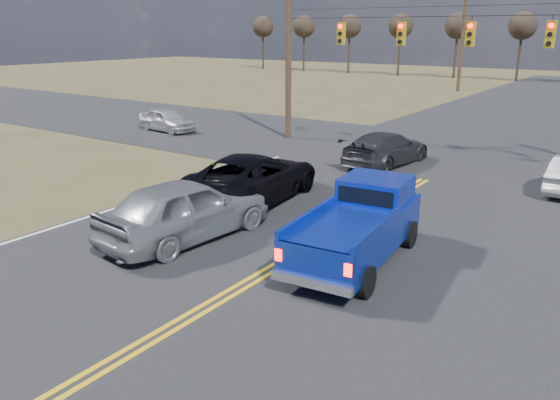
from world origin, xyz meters
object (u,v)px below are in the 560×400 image
Objects in this scene: cross_car_west at (166,120)px; black_suv at (253,177)px; silver_suv at (186,209)px; pickup_truck at (359,226)px; dgrey_car_queue at (386,148)px.

black_suv is at bearing -116.24° from cross_car_west.
silver_suv is at bearing -126.04° from cross_car_west.
black_suv reaches higher than cross_car_west.
black_suv is 1.52× the size of cross_car_west.
pickup_truck is 19.79m from cross_car_west.
silver_suv is at bearing 93.72° from black_suv.
dgrey_car_queue reaches higher than cross_car_west.
black_suv reaches higher than dgrey_car_queue.
pickup_truck reaches higher than dgrey_car_queue.
silver_suv is 0.88× the size of black_suv.
black_suv is (-0.71, 3.85, -0.06)m from silver_suv.
black_suv is at bearing -74.09° from silver_suv.
pickup_truck reaches higher than black_suv.
pickup_truck is 1.02× the size of silver_suv.
silver_suv is 11.09m from dgrey_car_queue.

